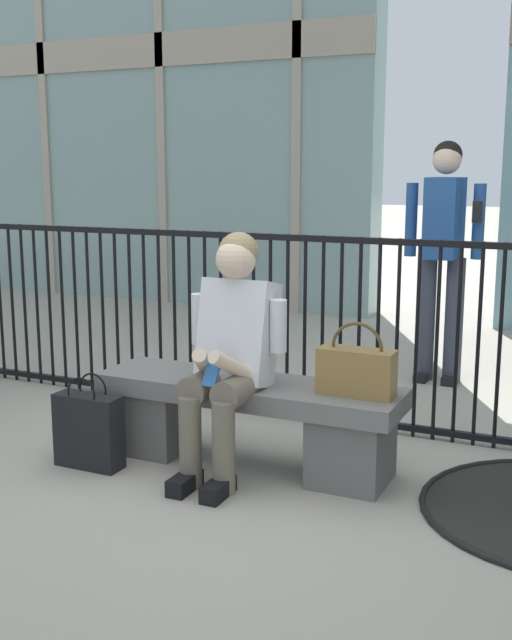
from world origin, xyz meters
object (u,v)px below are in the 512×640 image
Objects in this scene: handbag_on_bench at (356,370)px; bystander_at_railing at (443,243)px; seated_person_with_phone at (230,347)px; shopping_bag at (89,430)px; stone_bench at (248,414)px.

handbag_on_bench is 2.13m from bystander_at_railing.
seated_person_with_phone is 2.48× the size of shopping_bag.
handbag_on_bench is (0.61, 0.12, -0.08)m from seated_person_with_phone.
seated_person_with_phone reaches higher than handbag_on_bench.
shopping_bag is at bearing -152.97° from stone_bench.
handbag_on_bench is at bearing -0.99° from stone_bench.
handbag_on_bench reaches higher than stone_bench.
seated_person_with_phone is (-0.03, -0.13, 0.38)m from stone_bench.
seated_person_with_phone is 2.31m from bystander_at_railing.
seated_person_with_phone is 0.71× the size of bystander_at_railing.
stone_bench is at bearing 74.86° from seated_person_with_phone.
bystander_at_railing is (1.27, 2.45, 0.80)m from shopping_bag.
shopping_bag is (-0.70, -0.24, -0.45)m from seated_person_with_phone.
shopping_bag is at bearing -117.43° from bystander_at_railing.
handbag_on_bench is at bearing 10.92° from seated_person_with_phone.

